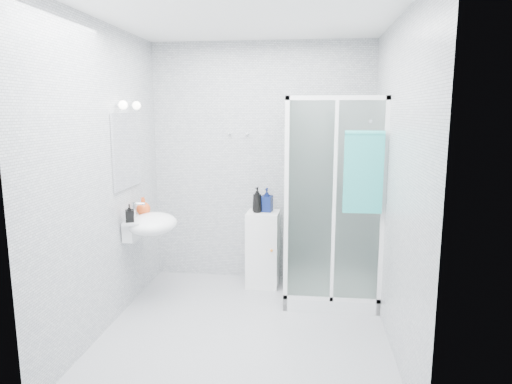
# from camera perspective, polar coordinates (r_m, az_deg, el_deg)

# --- Properties ---
(room) EXTENTS (2.40, 2.60, 2.60)m
(room) POSITION_cam_1_polar(r_m,az_deg,el_deg) (3.73, -1.39, 1.35)
(room) COLOR silver
(room) RESTS_ON ground
(shower_enclosure) EXTENTS (0.90, 0.95, 2.00)m
(shower_enclosure) POSITION_cam_1_polar(r_m,az_deg,el_deg) (4.64, 8.29, -7.83)
(shower_enclosure) COLOR white
(shower_enclosure) RESTS_ON ground
(wall_basin) EXTENTS (0.46, 0.56, 0.35)m
(wall_basin) POSITION_cam_1_polar(r_m,az_deg,el_deg) (4.50, -13.10, -3.95)
(wall_basin) COLOR white
(wall_basin) RESTS_ON ground
(mirror) EXTENTS (0.02, 0.60, 0.70)m
(mirror) POSITION_cam_1_polar(r_m,az_deg,el_deg) (4.46, -15.88, 4.98)
(mirror) COLOR white
(mirror) RESTS_ON room
(vanity_lights) EXTENTS (0.10, 0.40, 0.08)m
(vanity_lights) POSITION_cam_1_polar(r_m,az_deg,el_deg) (4.42, -15.54, 10.41)
(vanity_lights) COLOR silver
(vanity_lights) RESTS_ON room
(wall_hooks) EXTENTS (0.23, 0.06, 0.03)m
(wall_hooks) POSITION_cam_1_polar(r_m,az_deg,el_deg) (4.97, -2.23, 7.23)
(wall_hooks) COLOR silver
(wall_hooks) RESTS_ON room
(storage_cabinet) EXTENTS (0.34, 0.37, 0.81)m
(storage_cabinet) POSITION_cam_1_polar(r_m,az_deg,el_deg) (4.94, 0.87, -7.13)
(storage_cabinet) COLOR white
(storage_cabinet) RESTS_ON ground
(hand_towel) EXTENTS (0.34, 0.05, 0.72)m
(hand_towel) POSITION_cam_1_polar(r_m,az_deg,el_deg) (4.08, 13.29, 2.64)
(hand_towel) COLOR teal
(hand_towel) RESTS_ON shower_enclosure
(shampoo_bottle_a) EXTENTS (0.13, 0.13, 0.27)m
(shampoo_bottle_a) POSITION_cam_1_polar(r_m,az_deg,el_deg) (4.79, 0.16, -0.98)
(shampoo_bottle_a) COLOR black
(shampoo_bottle_a) RESTS_ON storage_cabinet
(shampoo_bottle_b) EXTENTS (0.13, 0.13, 0.25)m
(shampoo_bottle_b) POSITION_cam_1_polar(r_m,az_deg,el_deg) (4.83, 1.35, -0.99)
(shampoo_bottle_b) COLOR #0D1B51
(shampoo_bottle_b) RESTS_ON storage_cabinet
(soap_dispenser_orange) EXTENTS (0.18, 0.18, 0.18)m
(soap_dispenser_orange) POSITION_cam_1_polar(r_m,az_deg,el_deg) (4.59, -13.91, -1.73)
(soap_dispenser_orange) COLOR #D24918
(soap_dispenser_orange) RESTS_ON wall_basin
(soap_dispenser_black) EXTENTS (0.10, 0.10, 0.17)m
(soap_dispenser_black) POSITION_cam_1_polar(r_m,az_deg,el_deg) (4.34, -15.53, -2.56)
(soap_dispenser_black) COLOR black
(soap_dispenser_black) RESTS_ON wall_basin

